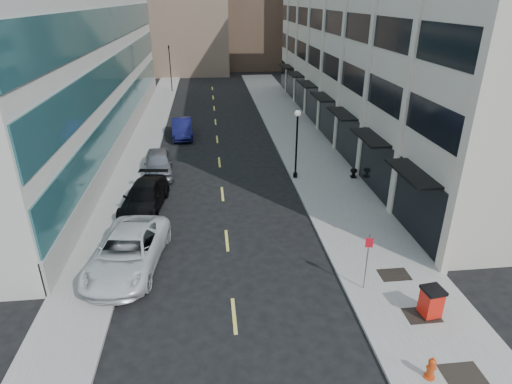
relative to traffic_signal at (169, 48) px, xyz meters
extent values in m
plane|color=black|center=(5.50, -48.00, -5.72)|extent=(160.00, 160.00, 0.00)
cube|color=gray|center=(13.00, -28.00, -5.64)|extent=(5.00, 80.00, 0.15)
cube|color=gray|center=(-1.00, -28.00, -5.64)|extent=(3.00, 80.00, 0.15)
cube|color=beige|center=(22.50, -21.00, 3.28)|extent=(14.00, 46.00, 18.00)
cube|color=black|center=(15.52, -21.00, -3.72)|extent=(0.18, 46.00, 3.60)
cube|color=black|center=(15.53, -21.00, 0.78)|extent=(0.12, 46.00, 1.80)
cube|color=black|center=(15.53, -21.00, 4.28)|extent=(0.12, 46.00, 1.80)
cube|color=beige|center=(15.50, -44.00, 3.28)|extent=(0.35, 0.60, 18.00)
cube|color=beige|center=(15.50, -38.00, 3.28)|extent=(0.35, 0.60, 18.00)
cube|color=beige|center=(15.50, -32.00, 3.28)|extent=(0.35, 0.60, 18.00)
cube|color=beige|center=(15.50, -26.00, 3.28)|extent=(0.35, 0.60, 18.00)
cube|color=beige|center=(15.50, -20.00, 3.28)|extent=(0.35, 0.60, 18.00)
cube|color=beige|center=(15.50, -14.00, 3.28)|extent=(0.35, 0.60, 18.00)
cube|color=beige|center=(15.50, -8.00, 3.28)|extent=(0.35, 0.60, 18.00)
cube|color=beige|center=(15.50, -2.00, 3.28)|extent=(0.35, 0.60, 18.00)
cube|color=black|center=(14.85, -41.00, -1.82)|extent=(1.30, 4.00, 0.12)
cube|color=black|center=(14.85, -35.00, -1.82)|extent=(1.30, 4.00, 0.12)
cube|color=black|center=(14.85, -29.00, -1.82)|extent=(1.30, 4.00, 0.12)
cube|color=black|center=(14.85, -23.00, -1.82)|extent=(1.30, 4.00, 0.12)
cube|color=black|center=(14.85, -17.00, -1.82)|extent=(1.30, 4.00, 0.12)
cube|color=black|center=(14.85, -11.00, -1.82)|extent=(1.30, 4.00, 0.12)
cube|color=black|center=(14.85, -5.00, -1.82)|extent=(1.30, 4.00, 0.12)
cube|color=beige|center=(-10.50, -21.00, 4.28)|extent=(16.00, 46.00, 20.00)
cube|color=gray|center=(-2.46, -21.00, -4.82)|extent=(0.20, 46.00, 1.80)
cube|color=#295D60|center=(-2.47, -21.00, -2.72)|extent=(0.14, 45.60, 2.40)
cube|color=#295D60|center=(-2.47, -21.00, 0.78)|extent=(0.14, 45.60, 2.40)
cube|color=#295D60|center=(-2.47, -21.00, 4.28)|extent=(0.14, 45.60, 2.40)
cube|color=#7B6451|center=(-8.50, 30.00, 5.28)|extent=(12.00, 14.00, 22.00)
cube|color=beige|center=(23.50, 18.00, 4.28)|extent=(10.00, 14.00, 20.00)
cube|color=black|center=(13.10, -50.00, -5.56)|extent=(1.40, 1.00, 0.01)
cube|color=black|center=(13.10, -47.00, -5.56)|extent=(1.40, 1.00, 0.01)
cube|color=black|center=(13.10, -44.20, -5.56)|extent=(1.40, 1.00, 0.01)
cube|color=#D8CC4C|center=(5.50, -46.00, -5.71)|extent=(0.15, 2.20, 0.01)
cube|color=#D8CC4C|center=(5.50, -40.00, -5.71)|extent=(0.15, 2.20, 0.01)
cube|color=#D8CC4C|center=(5.50, -34.00, -5.71)|extent=(0.15, 2.20, 0.01)
cube|color=#D8CC4C|center=(5.50, -28.00, -5.71)|extent=(0.15, 2.20, 0.01)
cube|color=#D8CC4C|center=(5.50, -22.00, -5.71)|extent=(0.15, 2.20, 0.01)
cube|color=#D8CC4C|center=(5.50, -16.00, -5.71)|extent=(0.15, 2.20, 0.01)
cube|color=#D8CC4C|center=(5.50, -10.00, -5.71)|extent=(0.15, 2.20, 0.01)
cube|color=#D8CC4C|center=(5.50, -4.00, -5.71)|extent=(0.15, 2.20, 0.01)
cube|color=#D8CC4C|center=(5.50, 2.00, -5.71)|extent=(0.15, 2.20, 0.01)
cylinder|color=black|center=(0.00, 0.00, -2.72)|extent=(0.12, 0.12, 6.00)
imported|color=black|center=(0.00, 0.00, 0.27)|extent=(0.66, 0.66, 1.98)
imported|color=silver|center=(0.70, -42.00, -4.82)|extent=(3.81, 6.79, 1.79)
imported|color=black|center=(0.70, -35.65, -4.91)|extent=(2.95, 5.80, 1.61)
imported|color=gray|center=(1.02, -30.00, -4.86)|extent=(2.52, 5.22, 1.72)
imported|color=#121245|center=(2.30, -20.82, -4.87)|extent=(2.18, 5.27, 1.70)
cylinder|color=#DF420F|center=(11.90, -50.00, -5.53)|extent=(0.36, 0.36, 0.07)
cylinder|color=#DF420F|center=(11.90, -50.00, -5.20)|extent=(0.24, 0.24, 0.60)
sphere|color=#DF420F|center=(11.90, -50.00, -4.88)|extent=(0.27, 0.27, 0.27)
cylinder|color=#DF420F|center=(11.90, -50.00, -4.74)|extent=(0.08, 0.08, 0.11)
cylinder|color=#DF420F|center=(11.90, -50.00, -5.12)|extent=(0.33, 0.21, 0.12)
cylinder|color=#DF420F|center=(11.90, -50.02, -5.12)|extent=(0.21, 0.22, 0.17)
cube|color=red|center=(13.38, -47.00, -4.94)|extent=(0.79, 0.79, 1.13)
cube|color=black|center=(13.38, -47.00, -4.34)|extent=(0.89, 0.89, 0.14)
cylinder|color=black|center=(13.15, -46.63, -5.44)|extent=(0.07, 0.25, 0.25)
cylinder|color=black|center=(13.61, -46.63, -5.44)|extent=(0.07, 0.25, 0.25)
cylinder|color=black|center=(10.80, -32.07, -5.40)|extent=(0.30, 0.30, 0.34)
cylinder|color=black|center=(10.80, -32.07, -3.21)|extent=(0.13, 0.13, 4.35)
sphere|color=silver|center=(10.80, -32.07, -0.89)|extent=(0.42, 0.42, 0.42)
cone|color=black|center=(10.80, -32.07, -0.65)|extent=(0.11, 0.11, 0.17)
cylinder|color=slate|center=(11.33, -45.00, -4.19)|extent=(0.05, 0.05, 2.75)
cube|color=red|center=(11.33, -45.02, -3.22)|extent=(0.32, 0.10, 0.44)
cube|color=black|center=(14.94, -32.54, -5.51)|extent=(0.39, 0.39, 0.11)
cylinder|color=black|center=(14.94, -32.54, -5.30)|extent=(0.23, 0.23, 0.36)
ellipsoid|color=black|center=(14.94, -32.54, -5.05)|extent=(0.50, 0.50, 0.35)
camera|label=1|loc=(4.86, -59.87, 6.25)|focal=30.00mm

